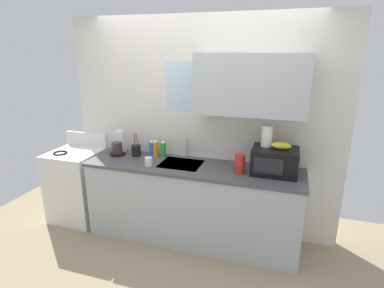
{
  "coord_description": "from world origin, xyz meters",
  "views": [
    {
      "loc": [
        0.98,
        -3.06,
        2.13
      ],
      "look_at": [
        0.0,
        0.0,
        1.15
      ],
      "focal_mm": 29.15,
      "sensor_mm": 36.0,
      "label": 1
    }
  ],
  "objects_px": {
    "stove_range": "(78,184)",
    "paper_towel_roll": "(267,136)",
    "dish_soap_bottle_orange": "(156,148)",
    "utensil_crock": "(136,150)",
    "dish_soap_bottle_green": "(163,149)",
    "microwave": "(275,161)",
    "banana_bunch": "(281,146)",
    "dish_soap_bottle_blue": "(152,148)",
    "coffee_maker": "(119,146)",
    "mug_white": "(149,161)",
    "cereal_canister": "(240,164)"
  },
  "relations": [
    {
      "from": "banana_bunch",
      "to": "coffee_maker",
      "type": "xyz_separation_m",
      "value": [
        -1.9,
        0.06,
        -0.2
      ]
    },
    {
      "from": "dish_soap_bottle_blue",
      "to": "coffee_maker",
      "type": "bearing_deg",
      "value": -167.32
    },
    {
      "from": "dish_soap_bottle_green",
      "to": "cereal_canister",
      "type": "height_order",
      "value": "dish_soap_bottle_green"
    },
    {
      "from": "stove_range",
      "to": "cereal_canister",
      "type": "xyz_separation_m",
      "value": [
        2.09,
        -0.05,
        0.54
      ]
    },
    {
      "from": "dish_soap_bottle_green",
      "to": "dish_soap_bottle_blue",
      "type": "bearing_deg",
      "value": 174.15
    },
    {
      "from": "dish_soap_bottle_orange",
      "to": "utensil_crock",
      "type": "height_order",
      "value": "utensil_crock"
    },
    {
      "from": "stove_range",
      "to": "dish_soap_bottle_green",
      "type": "distance_m",
      "value": 1.27
    },
    {
      "from": "coffee_maker",
      "to": "dish_soap_bottle_blue",
      "type": "distance_m",
      "value": 0.41
    },
    {
      "from": "stove_range",
      "to": "coffee_maker",
      "type": "height_order",
      "value": "coffee_maker"
    },
    {
      "from": "stove_range",
      "to": "paper_towel_roll",
      "type": "bearing_deg",
      "value": 2.38
    },
    {
      "from": "paper_towel_roll",
      "to": "dish_soap_bottle_orange",
      "type": "bearing_deg",
      "value": 177.19
    },
    {
      "from": "paper_towel_roll",
      "to": "utensil_crock",
      "type": "distance_m",
      "value": 1.55
    },
    {
      "from": "banana_bunch",
      "to": "dish_soap_bottle_orange",
      "type": "height_order",
      "value": "banana_bunch"
    },
    {
      "from": "stove_range",
      "to": "banana_bunch",
      "type": "distance_m",
      "value": 2.59
    },
    {
      "from": "coffee_maker",
      "to": "cereal_canister",
      "type": "distance_m",
      "value": 1.51
    },
    {
      "from": "microwave",
      "to": "coffee_maker",
      "type": "xyz_separation_m",
      "value": [
        -1.85,
        0.06,
        -0.03
      ]
    },
    {
      "from": "stove_range",
      "to": "utensil_crock",
      "type": "relative_size",
      "value": 3.8
    },
    {
      "from": "dish_soap_bottle_orange",
      "to": "mug_white",
      "type": "bearing_deg",
      "value": -80.67
    },
    {
      "from": "stove_range",
      "to": "paper_towel_roll",
      "type": "height_order",
      "value": "paper_towel_roll"
    },
    {
      "from": "paper_towel_roll",
      "to": "dish_soap_bottle_orange",
      "type": "xyz_separation_m",
      "value": [
        -1.28,
        0.06,
        -0.28
      ]
    },
    {
      "from": "banana_bunch",
      "to": "mug_white",
      "type": "xyz_separation_m",
      "value": [
        -1.38,
        -0.19,
        -0.26
      ]
    },
    {
      "from": "stove_range",
      "to": "utensil_crock",
      "type": "height_order",
      "value": "utensil_crock"
    },
    {
      "from": "stove_range",
      "to": "dish_soap_bottle_orange",
      "type": "bearing_deg",
      "value": 8.66
    },
    {
      "from": "mug_white",
      "to": "dish_soap_bottle_blue",
      "type": "bearing_deg",
      "value": 108.62
    },
    {
      "from": "dish_soap_bottle_blue",
      "to": "mug_white",
      "type": "bearing_deg",
      "value": -71.38
    },
    {
      "from": "microwave",
      "to": "paper_towel_roll",
      "type": "xyz_separation_m",
      "value": [
        -0.1,
        0.05,
        0.24
      ]
    },
    {
      "from": "paper_towel_roll",
      "to": "banana_bunch",
      "type": "bearing_deg",
      "value": -18.43
    },
    {
      "from": "microwave",
      "to": "mug_white",
      "type": "relative_size",
      "value": 4.84
    },
    {
      "from": "cereal_canister",
      "to": "stove_range",
      "type": "bearing_deg",
      "value": 178.53
    },
    {
      "from": "paper_towel_roll",
      "to": "dish_soap_bottle_orange",
      "type": "relative_size",
      "value": 1.01
    },
    {
      "from": "paper_towel_roll",
      "to": "dish_soap_bottle_green",
      "type": "bearing_deg",
      "value": 176.02
    },
    {
      "from": "coffee_maker",
      "to": "cereal_canister",
      "type": "height_order",
      "value": "coffee_maker"
    },
    {
      "from": "coffee_maker",
      "to": "dish_soap_bottle_green",
      "type": "distance_m",
      "value": 0.56
    },
    {
      "from": "banana_bunch",
      "to": "dish_soap_bottle_blue",
      "type": "bearing_deg",
      "value": 174.32
    },
    {
      "from": "dish_soap_bottle_green",
      "to": "utensil_crock",
      "type": "bearing_deg",
      "value": -169.04
    },
    {
      "from": "dish_soap_bottle_green",
      "to": "microwave",
      "type": "bearing_deg",
      "value": -5.94
    },
    {
      "from": "stove_range",
      "to": "paper_towel_roll",
      "type": "xyz_separation_m",
      "value": [
        2.33,
        0.1,
        0.82
      ]
    },
    {
      "from": "stove_range",
      "to": "dish_soap_bottle_green",
      "type": "bearing_deg",
      "value": 8.97
    },
    {
      "from": "dish_soap_bottle_green",
      "to": "dish_soap_bottle_orange",
      "type": "bearing_deg",
      "value": -167.43
    },
    {
      "from": "banana_bunch",
      "to": "cereal_canister",
      "type": "xyz_separation_m",
      "value": [
        -0.39,
        -0.1,
        -0.2
      ]
    },
    {
      "from": "paper_towel_roll",
      "to": "dish_soap_bottle_orange",
      "type": "height_order",
      "value": "paper_towel_roll"
    },
    {
      "from": "cereal_canister",
      "to": "utensil_crock",
      "type": "xyz_separation_m",
      "value": [
        -1.28,
        0.17,
        -0.03
      ]
    },
    {
      "from": "microwave",
      "to": "banana_bunch",
      "type": "distance_m",
      "value": 0.18
    },
    {
      "from": "microwave",
      "to": "banana_bunch",
      "type": "relative_size",
      "value": 2.3
    },
    {
      "from": "mug_white",
      "to": "utensil_crock",
      "type": "distance_m",
      "value": 0.39
    },
    {
      "from": "cereal_canister",
      "to": "dish_soap_bottle_green",
      "type": "bearing_deg",
      "value": 166.24
    },
    {
      "from": "microwave",
      "to": "paper_towel_roll",
      "type": "bearing_deg",
      "value": 152.62
    },
    {
      "from": "banana_bunch",
      "to": "paper_towel_roll",
      "type": "height_order",
      "value": "paper_towel_roll"
    },
    {
      "from": "mug_white",
      "to": "dish_soap_bottle_orange",
      "type": "bearing_deg",
      "value": 99.33
    },
    {
      "from": "microwave",
      "to": "mug_white",
      "type": "xyz_separation_m",
      "value": [
        -1.33,
        -0.19,
        -0.09
      ]
    }
  ]
}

